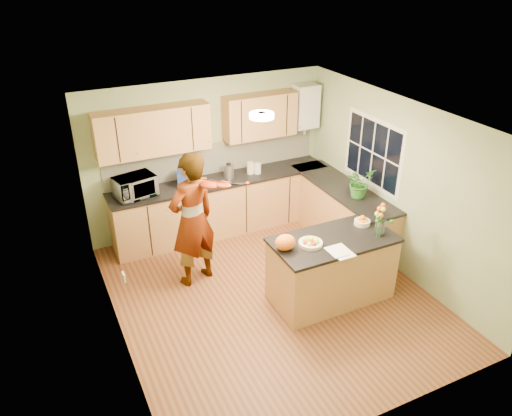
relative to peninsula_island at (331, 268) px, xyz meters
name	(u,v)px	position (x,y,z in m)	size (l,w,h in m)	color
floor	(270,295)	(-0.71, 0.38, -0.46)	(4.50, 4.50, 0.00)	brown
ceiling	(273,119)	(-0.71, 0.38, 2.04)	(4.00, 4.50, 0.02)	white
wall_back	(208,156)	(-0.71, 2.63, 0.79)	(4.00, 0.02, 2.50)	gray
wall_front	(386,322)	(-0.71, -1.87, 0.79)	(4.00, 0.02, 2.50)	gray
wall_left	(111,253)	(-2.71, 0.38, 0.79)	(0.02, 4.50, 2.50)	gray
wall_right	(397,186)	(1.29, 0.38, 0.79)	(0.02, 4.50, 2.50)	gray
back_counter	(222,205)	(-0.61, 2.33, 0.01)	(3.64, 0.62, 0.94)	#A97543
right_counter	(341,213)	(0.99, 1.23, 0.01)	(0.62, 2.24, 0.94)	#A97543
splashback	(214,158)	(-0.61, 2.61, 0.74)	(3.60, 0.02, 0.52)	#EEE8CE
upper_cabinets	(199,125)	(-0.89, 2.46, 1.39)	(3.20, 0.34, 0.70)	#A97543
boiler	(305,106)	(0.99, 2.47, 1.43)	(0.40, 0.30, 0.86)	silver
window_right	(373,152)	(1.28, 0.98, 1.09)	(0.01, 1.30, 1.05)	silver
light_switch	(124,277)	(-2.69, -0.22, 0.84)	(0.02, 0.09, 0.09)	silver
ceiling_lamp	(262,115)	(-0.71, 0.68, 2.00)	(0.30, 0.30, 0.07)	#FFEABF
peninsula_island	(331,268)	(0.00, 0.00, 0.00)	(1.61, 0.83, 0.92)	#A97543
fruit_dish	(311,242)	(-0.35, 0.00, 0.50)	(0.30, 0.30, 0.11)	beige
orange_bowl	(362,221)	(0.55, 0.15, 0.51)	(0.22, 0.22, 0.13)	beige
flower_vase	(383,213)	(0.60, -0.18, 0.78)	(0.26, 0.26, 0.48)	silver
orange_bag	(285,242)	(-0.69, 0.05, 0.56)	(0.26, 0.22, 0.20)	orange
papers	(341,251)	(-0.10, -0.30, 0.47)	(0.25, 0.33, 0.01)	white
violinist	(192,220)	(-1.50, 1.17, 0.51)	(0.71, 0.47, 1.94)	#D7A784
violin	(210,185)	(-1.30, 0.95, 1.09)	(0.66, 0.26, 0.13)	#551305
microwave	(135,186)	(-2.00, 2.30, 0.64)	(0.58, 0.39, 0.32)	silver
blue_box	(188,178)	(-1.18, 2.31, 0.60)	(0.31, 0.23, 0.25)	navy
kettle	(229,171)	(-0.48, 2.32, 0.60)	(0.16, 0.16, 0.31)	silver
jar_cream	(251,168)	(-0.09, 2.33, 0.57)	(0.12, 0.12, 0.19)	beige
jar_white	(258,169)	(0.02, 2.28, 0.56)	(0.11, 0.11, 0.17)	silver
potted_plant	(359,183)	(0.99, 0.85, 0.70)	(0.41, 0.36, 0.46)	#2A6A23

